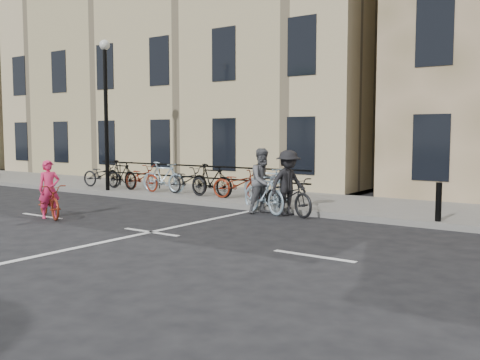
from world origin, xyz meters
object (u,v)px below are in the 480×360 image
Objects in this scene: cyclist_grey at (263,187)px; cyclist_dark at (288,190)px; cyclist_pink at (49,198)px; lamp_post at (106,96)px.

cyclist_dark is (0.71, 0.11, -0.04)m from cyclist_grey.
cyclist_pink is at bearing 151.13° from cyclist_dark.
lamp_post is 7.55m from cyclist_grey.
lamp_post is 2.98× the size of cyclist_pink.
cyclist_dark is at bearing -58.92° from cyclist_grey.
cyclist_dark is (4.78, 3.95, 0.17)m from cyclist_pink.
cyclist_dark is (7.71, -0.50, -2.81)m from lamp_post.
cyclist_pink is 0.86× the size of cyclist_dark.
cyclist_grey reaches higher than cyclist_dark.
lamp_post is 2.79× the size of cyclist_grey.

